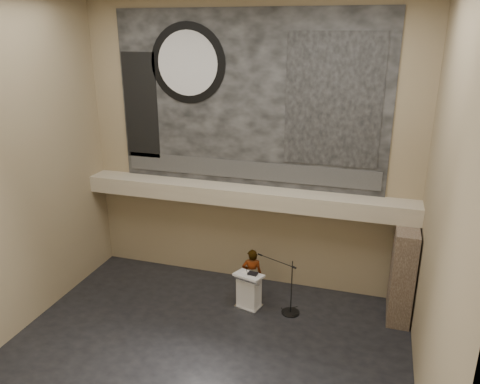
% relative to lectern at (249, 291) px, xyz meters
% --- Properties ---
extents(floor, '(10.00, 10.00, 0.00)m').
position_rel_lectern_xyz_m(floor, '(-0.54, -2.30, -0.55)').
color(floor, black).
rests_on(floor, ground).
extents(wall_back, '(10.00, 0.02, 8.50)m').
position_rel_lectern_xyz_m(wall_back, '(-0.54, 1.70, 3.70)').
color(wall_back, '#8C7959').
rests_on(wall_back, floor).
extents(wall_front, '(10.00, 0.02, 8.50)m').
position_rel_lectern_xyz_m(wall_front, '(-0.54, -6.30, 3.70)').
color(wall_front, '#8C7959').
rests_on(wall_front, floor).
extents(wall_left, '(0.02, 8.00, 8.50)m').
position_rel_lectern_xyz_m(wall_left, '(-5.54, -2.30, 3.70)').
color(wall_left, '#8C7959').
rests_on(wall_left, floor).
extents(wall_right, '(0.02, 8.00, 8.50)m').
position_rel_lectern_xyz_m(wall_right, '(4.46, -2.30, 3.70)').
color(wall_right, '#8C7959').
rests_on(wall_right, floor).
extents(soffit, '(10.00, 0.80, 0.50)m').
position_rel_lectern_xyz_m(soffit, '(-0.54, 1.30, 2.40)').
color(soffit, tan).
rests_on(soffit, wall_back).
extents(sprinkler_left, '(0.04, 0.04, 0.06)m').
position_rel_lectern_xyz_m(sprinkler_left, '(-2.14, 1.25, 2.12)').
color(sprinkler_left, '#B2893D').
rests_on(sprinkler_left, soffit).
extents(sprinkler_right, '(0.04, 0.04, 0.06)m').
position_rel_lectern_xyz_m(sprinkler_right, '(1.36, 1.25, 2.12)').
color(sprinkler_right, '#B2893D').
rests_on(sprinkler_right, soffit).
extents(banner, '(8.00, 0.05, 5.00)m').
position_rel_lectern_xyz_m(banner, '(-0.54, 1.67, 5.15)').
color(banner, black).
rests_on(banner, wall_back).
extents(banner_text_strip, '(7.76, 0.02, 0.55)m').
position_rel_lectern_xyz_m(banner_text_strip, '(-0.54, 1.63, 3.10)').
color(banner_text_strip, '#303030').
rests_on(banner_text_strip, banner).
extents(banner_clock_rim, '(2.30, 0.02, 2.30)m').
position_rel_lectern_xyz_m(banner_clock_rim, '(-2.34, 1.63, 6.15)').
color(banner_clock_rim, black).
rests_on(banner_clock_rim, banner).
extents(banner_clock_face, '(1.84, 0.02, 1.84)m').
position_rel_lectern_xyz_m(banner_clock_face, '(-2.34, 1.61, 6.15)').
color(banner_clock_face, silver).
rests_on(banner_clock_face, banner).
extents(banner_building_print, '(2.60, 0.02, 3.60)m').
position_rel_lectern_xyz_m(banner_building_print, '(1.86, 1.63, 5.25)').
color(banner_building_print, black).
rests_on(banner_building_print, banner).
extents(banner_brick_print, '(1.10, 0.02, 3.20)m').
position_rel_lectern_xyz_m(banner_brick_print, '(-3.94, 1.63, 4.85)').
color(banner_brick_print, black).
rests_on(banner_brick_print, banner).
extents(stone_pier, '(0.60, 1.40, 2.70)m').
position_rel_lectern_xyz_m(stone_pier, '(4.11, 0.85, 0.80)').
color(stone_pier, '#45362B').
rests_on(stone_pier, floor).
extents(lectern, '(0.89, 0.73, 1.14)m').
position_rel_lectern_xyz_m(lectern, '(0.00, 0.00, 0.00)').
color(lectern, silver).
rests_on(lectern, floor).
extents(binder, '(0.30, 0.25, 0.04)m').
position_rel_lectern_xyz_m(binder, '(0.10, 0.02, 0.56)').
color(binder, black).
rests_on(binder, lectern).
extents(papers, '(0.31, 0.35, 0.00)m').
position_rel_lectern_xyz_m(papers, '(-0.12, -0.01, 0.55)').
color(papers, silver).
rests_on(papers, lectern).
extents(speaker_person, '(0.67, 0.52, 1.62)m').
position_rel_lectern_xyz_m(speaker_person, '(-0.05, 0.49, 0.26)').
color(speaker_person, silver).
rests_on(speaker_person, floor).
extents(mic_stand, '(1.36, 0.74, 1.65)m').
position_rel_lectern_xyz_m(mic_stand, '(1.17, 0.11, -0.31)').
color(mic_stand, black).
rests_on(mic_stand, floor).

